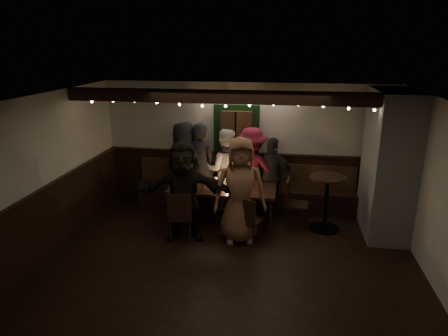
% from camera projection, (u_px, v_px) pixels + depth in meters
% --- Properties ---
extents(room, '(6.02, 5.01, 2.62)m').
position_uv_depth(room, '(297.00, 173.00, 7.30)').
color(room, black).
rests_on(room, ground).
extents(dining_table, '(2.03, 0.87, 0.88)m').
position_uv_depth(dining_table, '(222.00, 190.00, 7.61)').
color(dining_table, black).
rests_on(dining_table, ground).
extents(chair_near_left, '(0.49, 0.49, 0.91)m').
position_uv_depth(chair_near_left, '(180.00, 214.00, 6.94)').
color(chair_near_left, black).
rests_on(chair_near_left, ground).
extents(chair_near_right, '(0.48, 0.48, 0.82)m').
position_uv_depth(chair_near_right, '(248.00, 218.00, 6.88)').
color(chair_near_right, black).
rests_on(chair_near_right, ground).
extents(chair_end, '(0.45, 0.45, 0.91)m').
position_uv_depth(chair_end, '(293.00, 200.00, 7.56)').
color(chair_end, black).
rests_on(chair_end, ground).
extents(high_top, '(0.66, 0.66, 1.05)m').
position_uv_depth(high_top, '(327.00, 196.00, 7.33)').
color(high_top, black).
rests_on(high_top, ground).
extents(person_a, '(1.02, 0.79, 1.84)m').
position_uv_depth(person_a, '(185.00, 166.00, 8.29)').
color(person_a, black).
rests_on(person_a, ground).
extents(person_b, '(0.75, 0.58, 1.84)m').
position_uv_depth(person_b, '(201.00, 166.00, 8.26)').
color(person_b, black).
rests_on(person_b, ground).
extents(person_c, '(0.92, 0.76, 1.71)m').
position_uv_depth(person_c, '(225.00, 170.00, 8.24)').
color(person_c, silver).
rests_on(person_c, ground).
extents(person_d, '(1.15, 0.69, 1.75)m').
position_uv_depth(person_d, '(251.00, 170.00, 8.16)').
color(person_d, maroon).
rests_on(person_d, ground).
extents(person_e, '(0.98, 0.59, 1.57)m').
position_uv_depth(person_e, '(272.00, 175.00, 8.10)').
color(person_e, '#242529').
rests_on(person_e, ground).
extents(person_f, '(1.72, 0.78, 1.78)m').
position_uv_depth(person_f, '(183.00, 191.00, 6.94)').
color(person_f, black).
rests_on(person_f, ground).
extents(person_g, '(1.02, 0.78, 1.87)m').
position_uv_depth(person_g, '(240.00, 190.00, 6.84)').
color(person_g, '#906044').
rests_on(person_g, ground).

